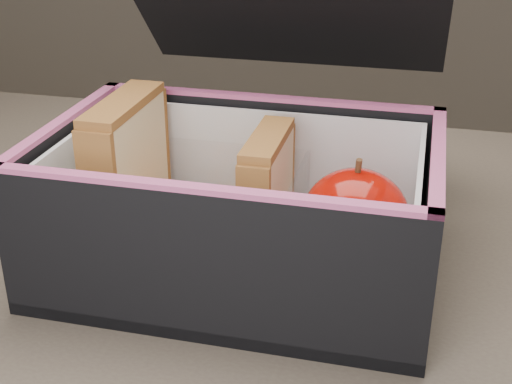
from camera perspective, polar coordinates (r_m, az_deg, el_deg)
lunch_bag at (r=0.54m, az=-1.14°, el=-0.30°), size 0.29×0.32×0.24m
plastic_tub at (r=0.56m, az=-4.73°, el=-1.13°), size 0.16×0.11×0.07m
sandwich_left at (r=0.57m, az=-10.22°, el=1.86°), size 0.03×0.10×0.11m
sandwich_right at (r=0.54m, az=0.90°, el=-0.13°), size 0.02×0.09×0.10m
carrot_sticks at (r=0.56m, az=-4.66°, el=-2.54°), size 0.06×0.15×0.03m
paper_napkin at (r=0.54m, az=8.06°, el=-5.73°), size 0.08×0.08×0.01m
red_apple at (r=0.52m, az=7.93°, el=-2.04°), size 0.10×0.10×0.08m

